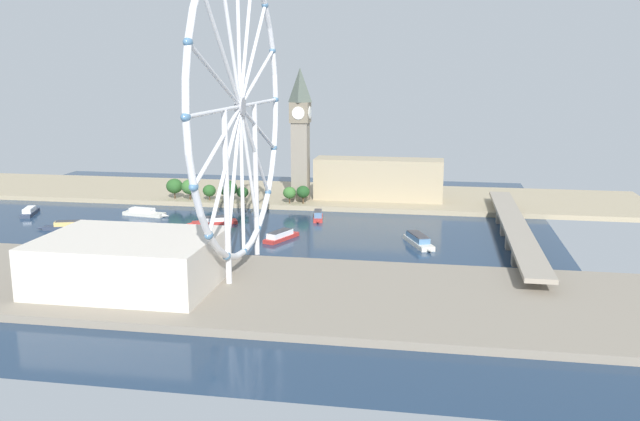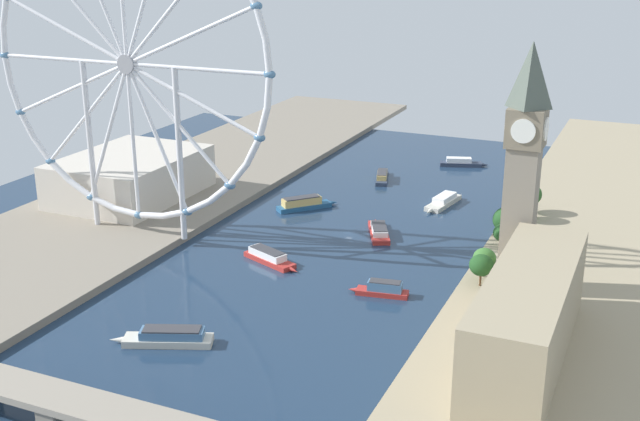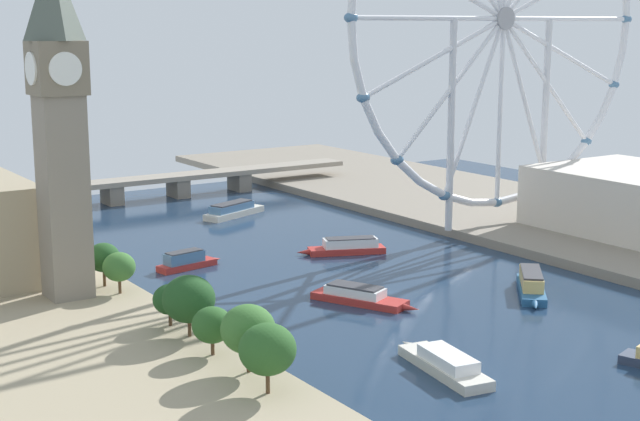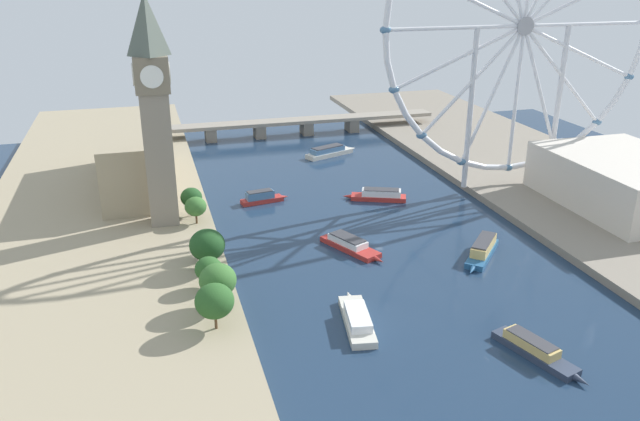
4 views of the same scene
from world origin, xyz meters
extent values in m
plane|color=#1E334C|center=(0.00, 0.00, 0.00)|extent=(376.22, 376.22, 0.00)
cube|color=tan|center=(-103.11, 0.00, 1.50)|extent=(90.00, 520.00, 3.00)
cube|color=gray|center=(103.11, 0.00, 1.50)|extent=(90.00, 520.00, 3.00)
cube|color=gray|center=(-76.33, 35.12, 28.48)|extent=(10.53, 10.53, 50.97)
cube|color=#776B57|center=(-76.33, 35.12, 60.49)|extent=(12.22, 12.22, 13.04)
pyramid|color=#4C564C|center=(-76.33, 35.12, 77.87)|extent=(11.06, 11.06, 21.72)
cylinder|color=white|center=(-76.33, 41.44, 60.49)|extent=(8.01, 0.50, 8.01)
cylinder|color=white|center=(-76.33, 28.80, 60.49)|extent=(8.01, 0.50, 8.01)
cylinder|color=white|center=(-70.01, 35.12, 60.49)|extent=(0.50, 8.01, 8.01)
cylinder|color=white|center=(-82.65, 35.12, 60.49)|extent=(0.50, 8.01, 8.01)
cube|color=tan|center=(-89.03, 85.18, 16.52)|extent=(22.00, 84.12, 27.03)
cylinder|color=#513823|center=(-66.87, -48.52, 5.14)|extent=(0.80, 0.80, 4.29)
ellipsoid|color=#285623|center=(-66.87, -48.52, 11.64)|extent=(10.86, 10.86, 9.78)
cylinder|color=#513823|center=(-64.50, -36.95, 5.27)|extent=(0.80, 0.80, 4.55)
ellipsoid|color=#386B2D|center=(-64.50, -36.95, 11.92)|extent=(10.92, 10.92, 9.83)
cylinder|color=#513823|center=(-65.83, -24.05, 4.54)|extent=(0.80, 0.80, 3.08)
ellipsoid|color=#285623|center=(-65.83, -24.05, 9.50)|extent=(8.54, 8.54, 7.68)
cylinder|color=#513823|center=(-64.60, -10.55, 4.94)|extent=(0.80, 0.80, 3.87)
ellipsoid|color=#1E471E|center=(-64.60, -10.55, 11.56)|extent=(11.73, 11.73, 10.56)
cylinder|color=#513823|center=(-64.91, -1.15, 4.55)|extent=(0.80, 0.80, 3.10)
ellipsoid|color=#1E471E|center=(-64.91, -1.15, 9.21)|extent=(7.78, 7.78, 7.00)
cylinder|color=#513823|center=(-64.58, 30.18, 4.84)|extent=(0.80, 0.80, 3.69)
ellipsoid|color=#386B2D|center=(-64.58, 30.18, 10.04)|extent=(8.37, 8.37, 7.54)
cylinder|color=#513823|center=(-65.38, 38.89, 5.20)|extent=(0.80, 0.80, 4.39)
ellipsoid|color=#1E471E|center=(-65.38, 38.89, 10.81)|extent=(8.55, 8.55, 7.69)
torus|color=silver|center=(78.15, 41.14, 72.85)|extent=(127.94, 2.65, 127.94)
cylinder|color=#99999E|center=(78.15, 41.14, 72.85)|extent=(7.52, 3.00, 7.52)
cylinder|color=silver|center=(109.47, 41.14, 72.85)|extent=(62.65, 1.59, 1.59)
cylinder|color=silver|center=(46.82, 41.14, 72.85)|extent=(62.65, 1.59, 1.59)
cylinder|color=silver|center=(49.21, 41.14, 60.86)|extent=(58.49, 1.59, 25.44)
cylinder|color=silver|center=(56.00, 41.14, 50.70)|extent=(45.42, 1.59, 45.42)
cylinder|color=silver|center=(66.16, 41.14, 43.91)|extent=(25.44, 1.59, 58.49)
cylinder|color=silver|center=(78.15, 41.14, 41.53)|extent=(1.59, 1.59, 62.65)
cylinder|color=silver|center=(90.13, 41.14, 43.91)|extent=(25.44, 1.59, 58.49)
cylinder|color=silver|center=(100.29, 41.14, 50.70)|extent=(45.42, 1.59, 45.42)
cylinder|color=silver|center=(107.08, 41.14, 60.86)|extent=(58.49, 1.59, 25.44)
ellipsoid|color=teal|center=(15.50, 41.14, 72.85)|extent=(4.80, 3.20, 3.20)
ellipsoid|color=teal|center=(20.27, 41.14, 48.88)|extent=(4.80, 3.20, 3.20)
ellipsoid|color=teal|center=(33.85, 41.14, 28.55)|extent=(4.80, 3.20, 3.20)
ellipsoid|color=teal|center=(54.17, 41.14, 14.97)|extent=(4.80, 3.20, 3.20)
ellipsoid|color=teal|center=(78.15, 41.14, 10.20)|extent=(4.80, 3.20, 3.20)
ellipsoid|color=teal|center=(102.12, 41.14, 14.97)|extent=(4.80, 3.20, 3.20)
ellipsoid|color=teal|center=(122.44, 41.14, 28.55)|extent=(4.80, 3.20, 3.20)
ellipsoid|color=teal|center=(136.02, 41.14, 48.88)|extent=(4.80, 3.20, 3.20)
cylinder|color=silver|center=(100.07, 41.14, 37.92)|extent=(2.40, 2.40, 69.85)
cylinder|color=silver|center=(56.22, 41.14, 37.92)|extent=(2.40, 2.40, 69.85)
cube|color=beige|center=(110.09, 3.16, 13.07)|extent=(51.52, 68.67, 20.13)
cube|color=gray|center=(0.00, 163.66, 8.52)|extent=(188.22, 12.67, 2.00)
cube|color=gray|center=(-43.58, 163.66, 3.76)|extent=(6.00, 11.41, 7.52)
cube|color=gray|center=(-14.53, 163.66, 3.76)|extent=(6.00, 11.41, 7.52)
cube|color=gray|center=(14.53, 163.66, 3.76)|extent=(6.00, 11.41, 7.52)
cube|color=gray|center=(43.58, 163.66, 3.76)|extent=(6.00, 11.41, 7.52)
cube|color=#2D384C|center=(13.52, -80.42, 0.98)|extent=(12.96, 25.83, 1.96)
cone|color=#2D384C|center=(17.83, -94.44, 0.98)|extent=(3.21, 4.92, 1.96)
cube|color=#DBB766|center=(13.15, -79.21, 3.21)|extent=(9.22, 16.28, 2.49)
cube|color=#38383D|center=(13.15, -79.21, 4.60)|extent=(8.54, 14.73, 0.30)
cube|color=#235684|center=(30.96, -21.20, 1.04)|extent=(21.94, 23.30, 2.09)
cone|color=#235684|center=(20.96, -32.26, 1.04)|extent=(4.65, 4.83, 2.09)
cube|color=#DBB766|center=(31.83, -20.25, 3.78)|extent=(16.28, 17.20, 3.39)
cube|color=#38383D|center=(31.83, -20.25, 5.72)|extent=(14.86, 15.67, 0.50)
cube|color=#B22D28|center=(15.97, 43.37, 0.97)|extent=(24.67, 15.27, 1.94)
cone|color=#B22D28|center=(3.10, 48.71, 0.97)|extent=(4.73, 3.45, 1.94)
cube|color=white|center=(17.07, 42.91, 3.33)|extent=(17.75, 11.59, 2.76)
cube|color=#38383D|center=(17.07, 42.91, 4.86)|extent=(16.08, 10.70, 0.30)
cube|color=beige|center=(-26.87, -52.57, 1.09)|extent=(11.39, 27.34, 2.18)
cone|color=beige|center=(-24.39, -37.36, 1.09)|extent=(2.92, 5.06, 2.18)
cube|color=white|center=(-27.08, -53.88, 3.41)|extent=(8.40, 15.82, 2.46)
cube|color=beige|center=(14.64, 114.99, 1.16)|extent=(28.27, 16.95, 2.33)
cone|color=beige|center=(29.51, 121.02, 1.16)|extent=(5.48, 4.02, 2.33)
cube|color=teal|center=(13.36, 114.48, 3.64)|extent=(20.45, 12.91, 2.62)
cube|color=#38383D|center=(13.36, 114.48, 5.19)|extent=(18.53, 11.91, 0.49)
cube|color=#B22D28|center=(-12.52, -2.75, 0.94)|extent=(17.31, 26.18, 1.89)
cone|color=#B22D28|center=(-6.26, -16.19, 0.94)|extent=(3.65, 4.96, 1.89)
cube|color=white|center=(-13.06, -1.59, 3.02)|extent=(12.06, 16.67, 2.26)
cube|color=#38383D|center=(-13.06, -1.59, 4.38)|extent=(11.14, 15.14, 0.46)
cube|color=#B22D28|center=(-34.21, 54.15, 0.93)|extent=(18.99, 8.27, 1.85)
cone|color=#B22D28|center=(-23.68, 55.91, 0.93)|extent=(3.56, 2.37, 1.85)
cube|color=teal|center=(-35.11, 54.00, 3.47)|extent=(12.68, 6.40, 3.24)
cube|color=#38383D|center=(-35.11, 54.00, 5.26)|extent=(11.45, 5.99, 0.33)
camera|label=1|loc=(351.85, 122.30, 88.76)|focal=37.92mm
camera|label=2|loc=(-118.07, 299.61, 119.72)|focal=45.01mm
camera|label=3|loc=(-150.80, -192.58, 70.72)|focal=52.92mm
camera|label=4|loc=(-80.71, -203.69, 98.12)|focal=35.79mm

